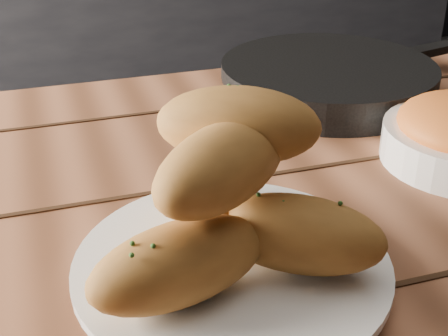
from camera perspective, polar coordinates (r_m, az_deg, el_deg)
floor at (r=1.60m, az=5.24°, el=-13.76°), size 4.00×4.00×0.00m
table at (r=0.64m, az=7.92°, el=-12.89°), size 1.37×0.88×0.75m
plate at (r=0.50m, az=0.70°, el=-9.14°), size 0.25×0.25×0.02m
bread_rolls at (r=0.47m, az=0.48°, el=-2.75°), size 0.24×0.20×0.13m
skillet at (r=0.87m, az=9.58°, el=8.10°), size 0.42×0.29×0.05m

